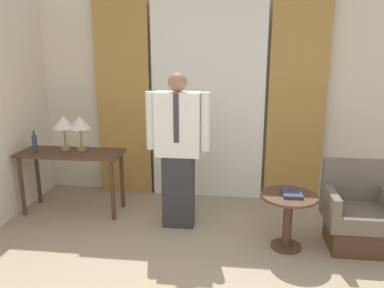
# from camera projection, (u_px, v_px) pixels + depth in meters

# --- Properties ---
(wall_back) EXTENTS (10.00, 0.06, 2.70)m
(wall_back) POSITION_uv_depth(u_px,v_px,m) (209.00, 96.00, 4.97)
(wall_back) COLOR silver
(wall_back) RESTS_ON ground_plane
(curtain_sheer_center) EXTENTS (1.46, 0.06, 2.58)m
(curtain_sheer_center) POSITION_uv_depth(u_px,v_px,m) (208.00, 102.00, 4.86)
(curtain_sheer_center) COLOR white
(curtain_sheer_center) RESTS_ON ground_plane
(curtain_drape_left) EXTENTS (0.71, 0.06, 2.58)m
(curtain_drape_left) POSITION_uv_depth(u_px,v_px,m) (124.00, 101.00, 4.99)
(curtain_drape_left) COLOR #B28442
(curtain_drape_left) RESTS_ON ground_plane
(curtain_drape_right) EXTENTS (0.71, 0.06, 2.58)m
(curtain_drape_right) POSITION_uv_depth(u_px,v_px,m) (297.00, 104.00, 4.73)
(curtain_drape_right) COLOR #B28442
(curtain_drape_right) RESTS_ON ground_plane
(desk) EXTENTS (1.24, 0.49, 0.76)m
(desk) POSITION_uv_depth(u_px,v_px,m) (71.00, 162.00, 4.53)
(desk) COLOR #4C3323
(desk) RESTS_ON ground_plane
(table_lamp_left) EXTENTS (0.27, 0.27, 0.42)m
(table_lamp_left) POSITION_uv_depth(u_px,v_px,m) (64.00, 123.00, 4.51)
(table_lamp_left) COLOR #9E7F47
(table_lamp_left) RESTS_ON desk
(table_lamp_right) EXTENTS (0.27, 0.27, 0.42)m
(table_lamp_right) POSITION_uv_depth(u_px,v_px,m) (80.00, 124.00, 4.49)
(table_lamp_right) COLOR #9E7F47
(table_lamp_right) RESTS_ON desk
(bottle_near_edge) EXTENTS (0.06, 0.06, 0.27)m
(bottle_near_edge) POSITION_uv_depth(u_px,v_px,m) (35.00, 143.00, 4.46)
(bottle_near_edge) COLOR #2D3851
(bottle_near_edge) RESTS_ON desk
(person) EXTENTS (0.70, 0.23, 1.73)m
(person) POSITION_uv_depth(u_px,v_px,m) (178.00, 147.00, 4.07)
(person) COLOR #2D2D33
(person) RESTS_ON ground_plane
(armchair) EXTENTS (0.63, 0.57, 0.86)m
(armchair) POSITION_uv_depth(u_px,v_px,m) (356.00, 216.00, 3.78)
(armchair) COLOR #4C3323
(armchair) RESTS_ON ground_plane
(side_table) EXTENTS (0.56, 0.56, 0.57)m
(side_table) POSITION_uv_depth(u_px,v_px,m) (288.00, 212.00, 3.73)
(side_table) COLOR #4C3323
(side_table) RESTS_ON ground_plane
(book) EXTENTS (0.19, 0.24, 0.03)m
(book) POSITION_uv_depth(u_px,v_px,m) (292.00, 194.00, 3.68)
(book) COLOR #2D334C
(book) RESTS_ON side_table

